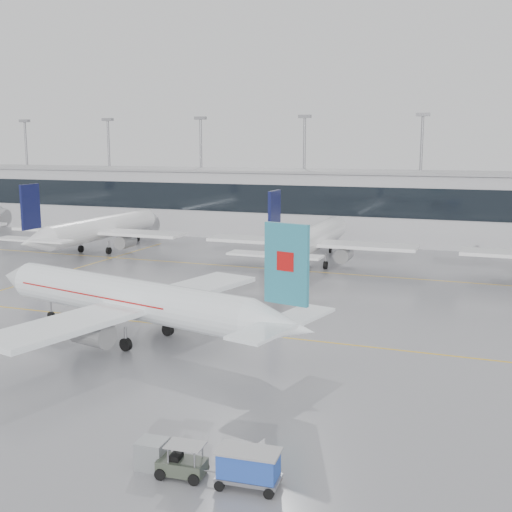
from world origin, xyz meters
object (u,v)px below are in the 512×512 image
at_px(air_canada_jet, 136,300).
at_px(gse_unit, 152,454).
at_px(baggage_tug, 182,465).
at_px(baggage_cart, 248,465).

relative_size(air_canada_jet, gse_unit, 23.81).
height_order(baggage_tug, baggage_cart, baggage_cart).
distance_m(air_canada_jet, baggage_cart, 26.49).
bearing_deg(baggage_tug, baggage_cart, -0.00).
xyz_separation_m(air_canada_jet, gse_unit, (12.43, -19.27, -2.86)).
bearing_deg(air_canada_jet, baggage_tug, 139.81).
bearing_deg(air_canada_jet, baggage_cart, 146.44).
bearing_deg(baggage_cart, air_canada_jet, 128.80).
xyz_separation_m(baggage_cart, gse_unit, (-5.51, 0.06, -0.39)).
height_order(air_canada_jet, gse_unit, air_canada_jet).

